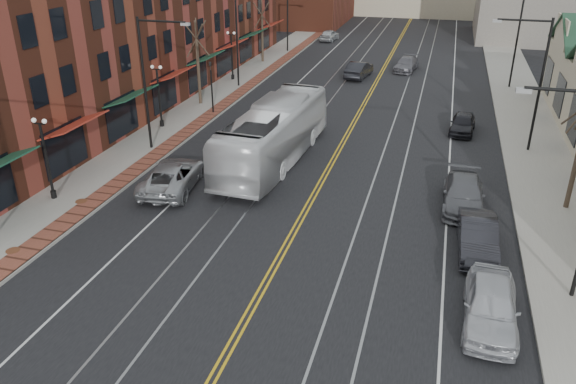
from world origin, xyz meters
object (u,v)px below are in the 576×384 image
Objects in this scene: parked_suv at (173,176)px; parked_car_c at (463,194)px; transit_bus at (274,134)px; parked_car_d at (463,123)px; parked_car_b at (478,237)px; parked_car_a at (491,305)px.

parked_suv is 15.12m from parked_car_c.
transit_bus is 3.26× the size of parked_car_d.
parked_car_b is at bearing 163.30° from parked_suv.
parked_car_d is at bearing 90.21° from parked_car_b.
parked_car_c is 1.27× the size of parked_car_d.
parked_suv is at bearing -132.65° from parked_car_d.
transit_bus is 2.33× the size of parked_suv.
parked_suv is at bearing 157.06° from parked_car_a.
parked_car_b is at bearing 95.67° from parked_car_a.
parked_car_b is at bearing 149.85° from transit_bus.
parked_suv reaches higher than parked_car_b.
parked_suv is 1.11× the size of parked_car_c.
parked_car_b is at bearing -83.03° from parked_car_d.
parked_car_a is 21.13m from parked_car_d.
parked_car_b is (-0.32, 5.01, -0.05)m from parked_car_a.
parked_car_c is (10.90, -3.31, -1.05)m from transit_bus.
parked_suv is 17.53m from parked_car_a.
parked_suv reaches higher than parked_car_d.
parked_car_a is (15.89, -7.40, 0.03)m from parked_suv.
transit_bus reaches higher than parked_car_c.
parked_car_a is 5.02m from parked_car_b.
parked_suv is 1.18× the size of parked_car_a.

